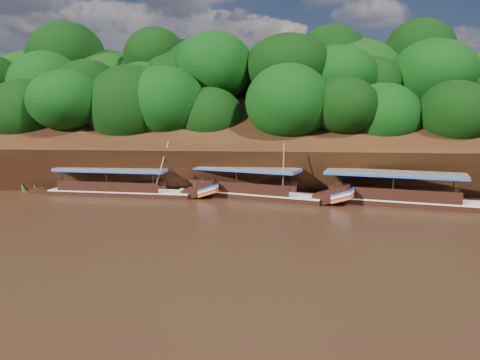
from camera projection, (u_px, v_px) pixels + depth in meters
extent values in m
plane|color=black|center=(261.00, 224.00, 28.84)|extent=(160.00, 160.00, 0.00)
cube|color=black|center=(270.00, 146.00, 44.06)|extent=(120.00, 16.12, 13.64)
cube|color=black|center=(272.00, 170.00, 54.43)|extent=(120.00, 24.00, 12.00)
ellipsoid|color=#0D3609|center=(2.00, 91.00, 51.89)|extent=(20.00, 10.00, 8.00)
ellipsoid|color=#0D3609|center=(205.00, 147.00, 43.63)|extent=(18.00, 8.00, 6.40)
ellipsoid|color=#0D3609|center=(272.00, 88.00, 50.09)|extent=(24.00, 11.00, 8.40)
cube|color=black|center=(404.00, 205.00, 34.34)|extent=(12.78, 5.27, 0.89)
cube|color=silver|center=(404.00, 200.00, 34.27)|extent=(12.80, 5.33, 0.10)
cube|color=brown|center=(394.00, 173.00, 34.24)|extent=(10.21, 4.90, 0.12)
cube|color=#1B4CB4|center=(394.00, 174.00, 34.26)|extent=(10.21, 4.90, 0.18)
cube|color=black|center=(250.00, 197.00, 37.35)|extent=(11.87, 5.82, 0.88)
cube|color=silver|center=(250.00, 192.00, 37.28)|extent=(11.89, 5.88, 0.10)
cube|color=black|center=(333.00, 195.00, 34.58)|extent=(3.17, 2.43, 1.66)
cube|color=#1B4CB4|center=(343.00, 192.00, 34.24)|extent=(1.91, 2.06, 0.61)
cube|color=#A52512|center=(343.00, 196.00, 34.29)|extent=(1.91, 2.06, 0.61)
cube|color=brown|center=(242.00, 168.00, 37.29)|extent=(9.55, 5.31, 0.12)
cube|color=#1B4CB4|center=(242.00, 169.00, 37.30)|extent=(9.55, 5.31, 0.18)
cylinder|color=tan|center=(283.00, 169.00, 35.25)|extent=(0.13, 1.27, 4.03)
cube|color=black|center=(121.00, 195.00, 38.34)|extent=(11.97, 2.86, 0.81)
cube|color=silver|center=(121.00, 191.00, 38.28)|extent=(11.98, 2.92, 0.09)
cube|color=black|center=(200.00, 190.00, 37.14)|extent=(2.89, 1.69, 1.59)
cube|color=#1B4CB4|center=(209.00, 187.00, 36.98)|extent=(1.57, 1.65, 0.59)
cube|color=#A52512|center=(209.00, 191.00, 37.02)|extent=(1.57, 1.65, 0.59)
cube|color=brown|center=(111.00, 169.00, 38.14)|extent=(9.43, 2.96, 0.11)
cube|color=#1B4CB4|center=(111.00, 170.00, 38.15)|extent=(9.43, 2.96, 0.16)
cylinder|color=tan|center=(161.00, 166.00, 37.19)|extent=(1.11, 0.80, 3.99)
cone|color=#3B721C|center=(29.00, 183.00, 40.20)|extent=(1.50, 1.50, 1.44)
cone|color=#3B721C|center=(111.00, 182.00, 39.32)|extent=(1.50, 1.50, 1.85)
cone|color=#3B721C|center=(196.00, 187.00, 38.17)|extent=(1.50, 1.50, 1.40)
cone|color=#3B721C|center=(282.00, 184.00, 38.29)|extent=(1.50, 1.50, 1.91)
cone|color=#3B721C|center=(364.00, 185.00, 37.45)|extent=(1.50, 1.50, 1.97)
cone|color=#3B721C|center=(444.00, 189.00, 36.93)|extent=(1.50, 1.50, 1.51)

